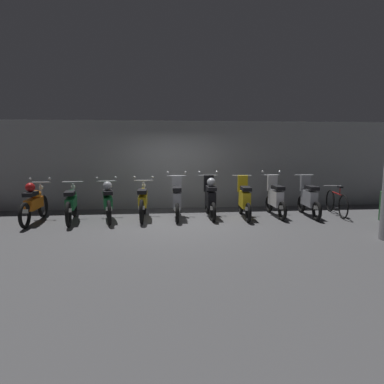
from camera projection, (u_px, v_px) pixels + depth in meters
The scene contains 12 objects.
ground_plane at pixel (178, 223), 8.78m from camera, with size 80.00×80.00×0.00m, color #4C4C4F.
back_wall at pixel (174, 165), 10.80m from camera, with size 16.00×0.30×2.81m, color gray.
motorbike_slot_0 at pixel (34, 203), 8.74m from camera, with size 0.59×1.95×1.15m.
motorbike_slot_1 at pixel (71, 203), 8.88m from camera, with size 0.56×1.94×1.03m.
motorbike_slot_2 at pixel (108, 201), 9.05m from camera, with size 0.62×1.93×1.15m.
motorbike_slot_3 at pixel (143, 201), 9.23m from camera, with size 0.59×1.95×1.15m.
motorbike_slot_4 at pixel (177, 200), 9.29m from camera, with size 0.59×1.68×1.29m.
motorbike_slot_5 at pixel (210, 197), 9.40m from camera, with size 0.59×1.68×1.29m.
motorbike_slot_6 at pixel (244, 199), 9.34m from camera, with size 0.56×1.68×1.18m.
motorbike_slot_7 at pixel (275, 198), 9.55m from camera, with size 0.59×1.68×1.29m.
motorbike_slot_8 at pixel (309, 198), 9.53m from camera, with size 0.56×1.68×1.18m.
bicycle at pixel (336, 203), 9.72m from camera, with size 0.50×1.71×0.89m.
Camera 1 is at (-0.47, -8.58, 2.02)m, focal length 31.04 mm.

